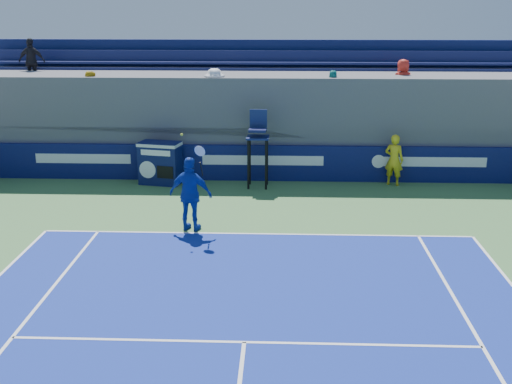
{
  "coord_description": "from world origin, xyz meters",
  "views": [
    {
      "loc": [
        0.61,
        -3.56,
        5.7
      ],
      "look_at": [
        0.0,
        11.5,
        1.25
      ],
      "focal_mm": 45.0,
      "sensor_mm": 36.0,
      "label": 1
    }
  ],
  "objects_px": {
    "ball_person": "(394,160)",
    "match_clock": "(160,162)",
    "tennis_player": "(191,194)",
    "umpire_chair": "(258,140)"
  },
  "relations": [
    {
      "from": "umpire_chair",
      "to": "tennis_player",
      "type": "bearing_deg",
      "value": -110.39
    },
    {
      "from": "match_clock",
      "to": "tennis_player",
      "type": "xyz_separation_m",
      "value": [
        1.62,
        -4.44,
        0.25
      ]
    },
    {
      "from": "umpire_chair",
      "to": "tennis_player",
      "type": "distance_m",
      "value": 4.53
    },
    {
      "from": "ball_person",
      "to": "match_clock",
      "type": "xyz_separation_m",
      "value": [
        -7.57,
        -0.15,
        -0.1
      ]
    },
    {
      "from": "ball_person",
      "to": "umpire_chair",
      "type": "height_order",
      "value": "umpire_chair"
    },
    {
      "from": "ball_person",
      "to": "tennis_player",
      "type": "distance_m",
      "value": 7.52
    },
    {
      "from": "ball_person",
      "to": "match_clock",
      "type": "distance_m",
      "value": 7.58
    },
    {
      "from": "ball_person",
      "to": "umpire_chair",
      "type": "distance_m",
      "value": 4.45
    },
    {
      "from": "match_clock",
      "to": "umpire_chair",
      "type": "xyz_separation_m",
      "value": [
        3.19,
        -0.22,
        0.79
      ]
    },
    {
      "from": "match_clock",
      "to": "tennis_player",
      "type": "height_order",
      "value": "tennis_player"
    }
  ]
}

